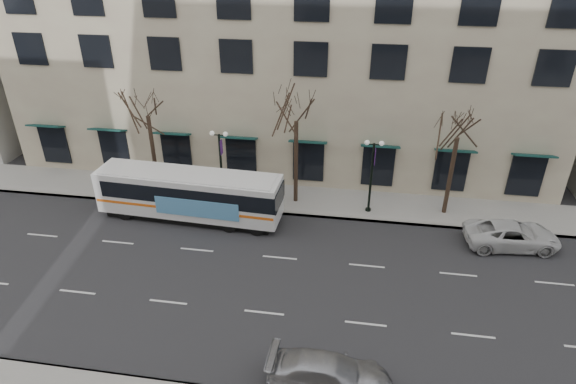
% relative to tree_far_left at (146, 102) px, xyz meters
% --- Properties ---
extents(ground, '(160.00, 160.00, 0.00)m').
position_rel_tree_far_left_xyz_m(ground, '(10.00, -8.80, -6.70)').
color(ground, black).
rests_on(ground, ground).
extents(sidewalk_far, '(80.00, 4.00, 0.15)m').
position_rel_tree_far_left_xyz_m(sidewalk_far, '(15.00, 0.20, -6.62)').
color(sidewalk_far, gray).
rests_on(sidewalk_far, ground).
extents(tree_far_left, '(3.60, 3.60, 8.34)m').
position_rel_tree_far_left_xyz_m(tree_far_left, '(0.00, 0.00, 0.00)').
color(tree_far_left, black).
rests_on(tree_far_left, ground).
extents(tree_far_mid, '(3.60, 3.60, 8.55)m').
position_rel_tree_far_left_xyz_m(tree_far_mid, '(10.00, 0.00, 0.21)').
color(tree_far_mid, black).
rests_on(tree_far_mid, ground).
extents(tree_far_right, '(3.60, 3.60, 8.06)m').
position_rel_tree_far_left_xyz_m(tree_far_right, '(20.00, 0.00, -0.28)').
color(tree_far_right, black).
rests_on(tree_far_right, ground).
extents(lamp_post_left, '(1.22, 0.45, 5.21)m').
position_rel_tree_far_left_xyz_m(lamp_post_left, '(5.01, -0.60, -3.75)').
color(lamp_post_left, black).
rests_on(lamp_post_left, ground).
extents(lamp_post_right, '(1.22, 0.45, 5.21)m').
position_rel_tree_far_left_xyz_m(lamp_post_right, '(15.01, -0.60, -3.75)').
color(lamp_post_right, black).
rests_on(lamp_post_right, ground).
extents(city_bus, '(12.06, 3.24, 3.24)m').
position_rel_tree_far_left_xyz_m(city_bus, '(3.58, -3.01, -4.93)').
color(city_bus, silver).
rests_on(city_bus, ground).
extents(silver_car, '(5.22, 2.27, 1.49)m').
position_rel_tree_far_left_xyz_m(silver_car, '(13.54, -15.00, -5.95)').
color(silver_car, '#96979D').
rests_on(silver_car, ground).
extents(white_pickup, '(5.70, 3.07, 1.52)m').
position_rel_tree_far_left_xyz_m(white_pickup, '(23.45, -3.15, -5.94)').
color(white_pickup, silver).
rests_on(white_pickup, ground).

